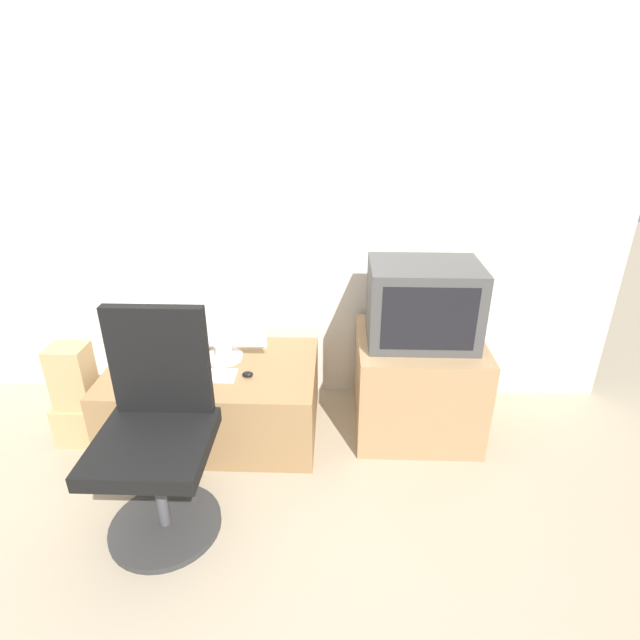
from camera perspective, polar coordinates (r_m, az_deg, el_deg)
name	(u,v)px	position (r m, az deg, el deg)	size (l,w,h in m)	color
ground_plane	(212,552)	(2.42, -12.28, -24.44)	(12.00, 12.00, 0.00)	tan
wall_back	(245,189)	(2.93, -8.59, 14.56)	(4.40, 0.05, 2.60)	silver
desk	(215,398)	(2.94, -11.87, -8.74)	(1.14, 0.72, 0.43)	#937047
side_stand	(417,384)	(2.92, 10.98, -7.14)	(0.68, 0.63, 0.57)	#A37F56
main_monitor	(221,324)	(2.79, -11.23, -0.46)	(0.50, 0.21, 0.45)	silver
keyboard	(210,375)	(2.72, -12.50, -6.21)	(0.28, 0.13, 0.01)	white
mouse	(248,374)	(2.68, -8.27, -6.15)	(0.06, 0.04, 0.03)	black
crt_tv	(423,303)	(2.68, 11.69, 1.86)	(0.57, 0.41, 0.43)	#474747
office_chair	(158,438)	(2.31, -18.08, -12.72)	(0.50, 0.50, 1.01)	#333333
cardboard_box_lower	(83,421)	(3.16, -25.44, -10.34)	(0.25, 0.21, 0.23)	tan
cardboard_box_upper	(72,376)	(3.01, -26.46, -5.75)	(0.20, 0.17, 0.36)	tan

